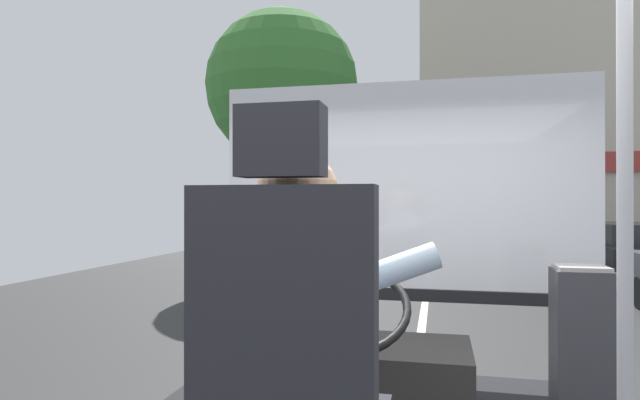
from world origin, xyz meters
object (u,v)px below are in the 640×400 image
(driver_seat, at_px, (292,398))
(handrail_pole, at_px, (625,214))
(fare_box, at_px, (582,351))
(parked_car_black, at_px, (630,250))
(bus_driver, at_px, (303,316))
(steering_console, at_px, (362,378))

(driver_seat, height_order, handrail_pole, handrail_pole)
(handrail_pole, distance_m, fare_box, 1.28)
(parked_car_black, bearing_deg, fare_box, -108.88)
(bus_driver, height_order, parked_car_black, bus_driver)
(driver_seat, xyz_separation_m, steering_console, (0.00, 1.32, -0.38))
(bus_driver, bearing_deg, fare_box, 50.32)
(steering_console, distance_m, parked_car_black, 11.86)
(handrail_pole, distance_m, parked_car_black, 12.51)
(handrail_pole, height_order, fare_box, handrail_pole)
(driver_seat, relative_size, steering_console, 1.25)
(driver_seat, relative_size, parked_car_black, 0.34)
(driver_seat, bearing_deg, fare_box, 52.77)
(bus_driver, bearing_deg, parked_car_black, 68.51)
(steering_console, bearing_deg, parked_car_black, 66.38)
(fare_box, height_order, parked_car_black, fare_box)
(driver_seat, height_order, steering_console, driver_seat)
(steering_console, relative_size, parked_car_black, 0.27)
(fare_box, distance_m, parked_car_black, 11.41)
(handrail_pole, bearing_deg, bus_driver, -166.96)
(bus_driver, distance_m, handrail_pole, 0.99)
(steering_console, bearing_deg, handrail_pole, -47.16)
(bus_driver, relative_size, parked_car_black, 0.20)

